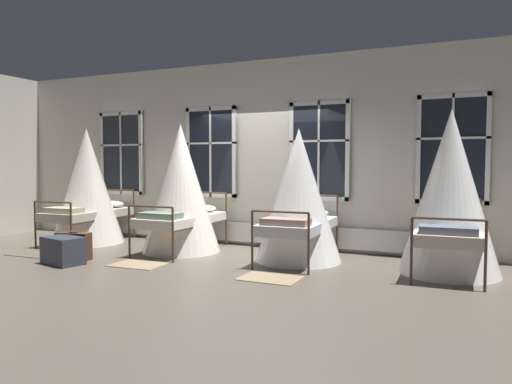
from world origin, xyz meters
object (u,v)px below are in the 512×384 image
at_px(cot_first, 87,188).
at_px(suitcase_dark, 74,246).
at_px(cot_second, 181,190).
at_px(cot_third, 299,197).
at_px(travel_trunk, 63,251).
at_px(cot_fourth, 450,194).

distance_m(cot_first, suitcase_dark, 1.93).
bearing_deg(suitcase_dark, cot_second, 39.90).
bearing_deg(cot_third, travel_trunk, 116.65).
bearing_deg(cot_third, cot_second, 89.70).
distance_m(cot_fourth, travel_trunk, 5.78).
height_order(cot_first, travel_trunk, cot_first).
bearing_deg(cot_fourth, cot_second, 89.82).
height_order(cot_third, suitcase_dark, cot_third).
distance_m(cot_first, cot_third, 4.34).
xyz_separation_m(cot_second, cot_fourth, (4.38, 0.04, 0.03)).
bearing_deg(cot_third, suitcase_dark, 111.27).
distance_m(cot_second, travel_trunk, 2.17).
bearing_deg(cot_first, suitcase_dark, -145.30).
xyz_separation_m(cot_second, travel_trunk, (-1.07, -1.68, -0.87)).
xyz_separation_m(cot_first, travel_trunk, (1.12, -1.73, -0.87)).
bearing_deg(cot_second, cot_fourth, -88.81).
height_order(cot_second, cot_third, cot_second).
xyz_separation_m(cot_third, suitcase_dark, (-3.33, -1.39, -0.79)).
xyz_separation_m(cot_third, cot_fourth, (2.22, 0.00, 0.10)).
height_order(cot_fourth, suitcase_dark, cot_fourth).
relative_size(cot_first, travel_trunk, 3.50).
distance_m(cot_third, suitcase_dark, 3.70).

